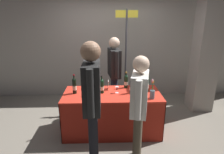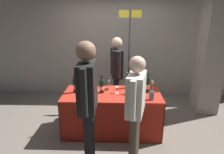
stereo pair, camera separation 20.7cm
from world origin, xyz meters
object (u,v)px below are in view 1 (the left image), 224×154
object	(u,v)px
featured_wine_bottle	(147,84)
wine_glass_near_taster	(143,82)
concrete_pillar	(206,48)
wine_glass_mid	(117,88)
wine_glass_near_vendor	(92,93)
flower_vase	(152,93)
tasting_table	(112,105)
display_bottle_0	(102,86)
vendor_presenter	(114,68)
booth_signpost	(126,51)
taster_foreground_right	(92,96)

from	to	relation	value
featured_wine_bottle	wine_glass_near_taster	size ratio (longest dim) A/B	2.42
concrete_pillar	wine_glass_mid	world-z (taller)	concrete_pillar
featured_wine_bottle	wine_glass_near_vendor	distance (m)	1.01
wine_glass_mid	flower_vase	world-z (taller)	flower_vase
tasting_table	wine_glass_near_taster	world-z (taller)	wine_glass_near_taster
concrete_pillar	featured_wine_bottle	xyz separation A→B (m)	(-1.40, -0.80, -0.51)
concrete_pillar	wine_glass_near_vendor	size ratio (longest dim) A/B	18.62
display_bottle_0	flower_vase	bearing A→B (deg)	-18.33
featured_wine_bottle	vendor_presenter	world-z (taller)	vendor_presenter
wine_glass_near_taster	booth_signpost	size ratio (longest dim) A/B	0.07
featured_wine_bottle	vendor_presenter	distance (m)	0.92
vendor_presenter	concrete_pillar	bearing A→B (deg)	84.01
wine_glass_near_vendor	taster_foreground_right	distance (m)	0.68
display_bottle_0	tasting_table	bearing A→B (deg)	-7.08
wine_glass_mid	flower_vase	xyz separation A→B (m)	(0.56, -0.27, 0.02)
vendor_presenter	taster_foreground_right	bearing A→B (deg)	-20.09
wine_glass_near_taster	flower_vase	distance (m)	0.53
wine_glass_near_taster	taster_foreground_right	bearing A→B (deg)	-126.72
display_bottle_0	vendor_presenter	world-z (taller)	vendor_presenter
concrete_pillar	wine_glass_near_taster	xyz separation A→B (m)	(-1.44, -0.58, -0.55)
display_bottle_0	wine_glass_near_taster	distance (m)	0.81
concrete_pillar	tasting_table	size ratio (longest dim) A/B	1.64
concrete_pillar	taster_foreground_right	world-z (taller)	concrete_pillar
flower_vase	booth_signpost	world-z (taller)	booth_signpost
featured_wine_bottle	flower_vase	distance (m)	0.31
tasting_table	wine_glass_near_taster	distance (m)	0.73
flower_vase	booth_signpost	xyz separation A→B (m)	(-0.30, 1.36, 0.45)
wine_glass_near_vendor	display_bottle_0	bearing A→B (deg)	62.17
tasting_table	vendor_presenter	size ratio (longest dim) A/B	1.05
display_bottle_0	wine_glass_near_vendor	size ratio (longest dim) A/B	2.11
display_bottle_0	taster_foreground_right	world-z (taller)	taster_foreground_right
wine_glass_near_vendor	booth_signpost	size ratio (longest dim) A/B	0.07
concrete_pillar	wine_glass_near_vendor	xyz separation A→B (m)	(-2.36, -1.12, -0.55)
vendor_presenter	booth_signpost	xyz separation A→B (m)	(0.28, 0.33, 0.31)
wine_glass_mid	vendor_presenter	distance (m)	0.78
flower_vase	booth_signpost	distance (m)	1.46
wine_glass_near_taster	flower_vase	size ratio (longest dim) A/B	0.43
wine_glass_near_taster	taster_foreground_right	distance (m)	1.48
display_bottle_0	vendor_presenter	size ratio (longest dim) A/B	0.19
booth_signpost	flower_vase	bearing A→B (deg)	-77.51
concrete_pillar	flower_vase	distance (m)	1.85
tasting_table	featured_wine_bottle	world-z (taller)	featured_wine_bottle
tasting_table	vendor_presenter	xyz separation A→B (m)	(0.07, 0.78, 0.47)
wine_glass_near_taster	taster_foreground_right	size ratio (longest dim) A/B	0.08
concrete_pillar	display_bottle_0	distance (m)	2.42
concrete_pillar	wine_glass_near_taster	distance (m)	1.65
display_bottle_0	booth_signpost	bearing A→B (deg)	63.94
wine_glass_near_taster	booth_signpost	distance (m)	0.98
tasting_table	wine_glass_near_vendor	size ratio (longest dim) A/B	11.34
wine_glass_near_vendor	featured_wine_bottle	bearing A→B (deg)	18.46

